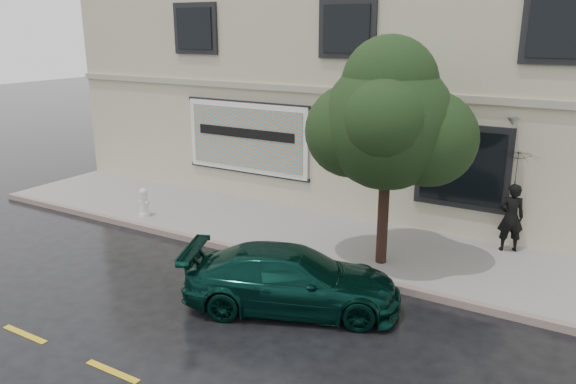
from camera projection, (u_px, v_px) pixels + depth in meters
The scene contains 11 objects.
ground at pixel (240, 287), 11.77m from camera, with size 90.00×90.00×0.00m, color black.
sidewalk at pixel (313, 236), 14.43m from camera, with size 20.00×3.50×0.15m, color gray.
curb at pixel (278, 259), 12.98m from camera, with size 20.00×0.18×0.16m, color slate.
road_marking at pixel (113, 371), 8.87m from camera, with size 19.00×0.12×0.01m, color gold.
building at pixel (398, 83), 18.21m from camera, with size 20.00×8.12×7.00m.
billboard at pixel (246, 138), 16.81m from camera, with size 4.30×0.16×2.20m.
car at pixel (292, 279), 10.74m from camera, with size 1.83×4.13×1.20m, color black.
pedestrian at pixel (511, 217), 13.10m from camera, with size 0.60×0.39×1.64m, color black.
umbrella at pixel (517, 168), 12.76m from camera, with size 0.99×0.99×0.73m, color black.
street_tree at pixel (388, 125), 11.79m from camera, with size 2.80×2.80×4.53m.
fire_hydrant at pixel (144, 202), 15.67m from camera, with size 0.33×0.31×0.80m.
Camera 1 is at (6.32, -8.72, 5.24)m, focal length 35.00 mm.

